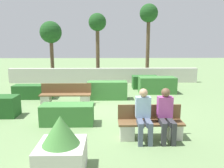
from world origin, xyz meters
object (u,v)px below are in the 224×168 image
(bench_front, at_px, (150,126))
(bench_left_side, at_px, (66,97))
(tree_leftmost, at_px, (51,34))
(tree_center_right, at_px, (149,17))
(tree_center_left, at_px, (97,26))
(person_seated_woman, at_px, (144,112))
(person_seated_man, at_px, (166,112))
(planter_corner_left, at_px, (61,148))

(bench_front, height_order, bench_left_side, same)
(tree_leftmost, distance_m, tree_center_right, 6.77)
(bench_left_side, distance_m, tree_center_left, 7.10)
(bench_left_side, height_order, person_seated_woman, person_seated_woman)
(bench_front, relative_size, tree_leftmost, 0.43)
(person_seated_man, bearing_deg, bench_left_side, 133.21)
(tree_center_left, bearing_deg, planter_corner_left, -91.30)
(planter_corner_left, bearing_deg, person_seated_man, 30.80)
(person_seated_man, bearing_deg, planter_corner_left, -149.20)
(tree_leftmost, bearing_deg, bench_front, -63.22)
(person_seated_woman, distance_m, tree_leftmost, 11.22)
(person_seated_man, height_order, tree_leftmost, tree_leftmost)
(bench_front, bearing_deg, bench_left_side, 130.95)
(planter_corner_left, distance_m, tree_center_right, 12.81)
(person_seated_man, height_order, tree_center_right, tree_center_right)
(tree_leftmost, distance_m, tree_center_left, 3.21)
(bench_left_side, height_order, tree_center_left, tree_center_left)
(bench_left_side, relative_size, planter_corner_left, 1.79)
(bench_front, distance_m, planter_corner_left, 2.55)
(person_seated_man, bearing_deg, tree_center_left, 102.47)
(bench_front, relative_size, planter_corner_left, 1.48)
(tree_center_left, distance_m, tree_center_right, 3.63)
(bench_left_side, distance_m, person_seated_man, 4.67)
(tree_center_right, bearing_deg, person_seated_woman, -100.81)
(tree_leftmost, relative_size, tree_center_right, 0.77)
(bench_front, xyz_separation_m, planter_corner_left, (-2.01, -1.55, 0.19))
(person_seated_woman, relative_size, tree_leftmost, 0.34)
(bench_front, height_order, person_seated_man, person_seated_man)
(planter_corner_left, xyz_separation_m, tree_center_left, (0.25, 11.01, 3.10))
(planter_corner_left, bearing_deg, person_seated_woman, 38.09)
(tree_leftmost, bearing_deg, bench_left_side, -72.10)
(bench_left_side, bearing_deg, person_seated_man, -39.33)
(bench_left_side, distance_m, tree_center_right, 9.12)
(tree_center_left, height_order, tree_center_right, tree_center_right)
(bench_front, distance_m, person_seated_man, 0.57)
(person_seated_woman, xyz_separation_m, tree_center_right, (1.96, 10.25, 3.50))
(person_seated_man, distance_m, planter_corner_left, 2.77)
(tree_center_left, bearing_deg, bench_front, -79.44)
(bench_front, distance_m, tree_center_left, 10.17)
(bench_front, xyz_separation_m, person_seated_man, (0.36, -0.13, 0.43))
(bench_left_side, distance_m, planter_corner_left, 4.88)
(bench_front, height_order, planter_corner_left, planter_corner_left)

